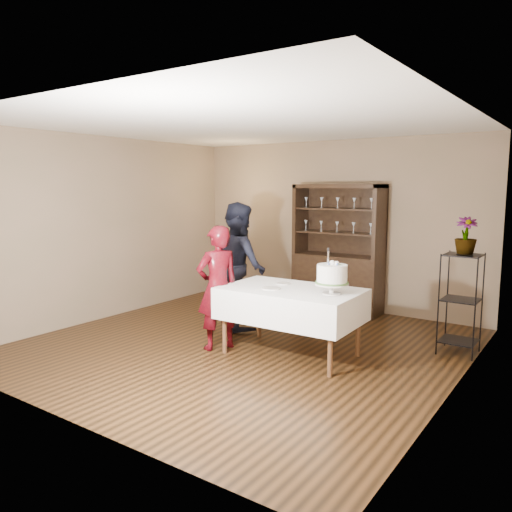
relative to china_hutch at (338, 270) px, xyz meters
The scene contains 14 objects.
floor 2.36m from the china_hutch, 95.08° to the right, with size 5.00×5.00×0.00m, color black.
ceiling 3.04m from the china_hutch, 95.08° to the right, with size 5.00×5.00×0.00m, color white.
back_wall 0.76m from the china_hutch, 128.88° to the left, with size 5.00×0.02×2.70m, color brown.
wall_left 3.58m from the china_hutch, 140.17° to the right, with size 0.02×5.00×2.70m, color brown.
wall_right 3.29m from the china_hutch, 44.39° to the right, with size 0.02×5.00×2.70m, color brown.
china_hutch is the anchor object (origin of this frame).
plant_etagere 2.33m from the china_hutch, 26.83° to the right, with size 0.42×0.42×1.20m.
cake_table 2.28m from the china_hutch, 78.23° to the right, with size 1.61×1.01×0.80m.
woman 2.56m from the china_hutch, 98.63° to the right, with size 0.55×0.36×1.51m, color #36040F.
man 1.80m from the china_hutch, 113.94° to the right, with size 0.85×0.67×1.76m, color black.
cake 2.47m from the china_hutch, 66.21° to the right, with size 0.41×0.41×0.51m.
plate_near 2.42m from the china_hutch, 82.90° to the right, with size 0.21×0.21×0.01m, color silver.
plate_far 2.08m from the china_hutch, 82.87° to the right, with size 0.17×0.17×0.01m, color silver.
potted_plant 2.44m from the china_hutch, 25.90° to the right, with size 0.24×0.24×0.43m, color #456F35.
Camera 1 is at (3.56, -4.88, 1.97)m, focal length 35.00 mm.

